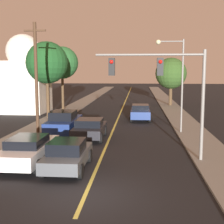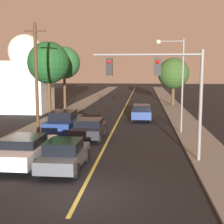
{
  "view_description": "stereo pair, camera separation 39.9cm",
  "coord_description": "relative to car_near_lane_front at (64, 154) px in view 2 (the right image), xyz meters",
  "views": [
    {
      "loc": [
        2.0,
        -11.36,
        4.78
      ],
      "look_at": [
        0.0,
        12.09,
        1.6
      ],
      "focal_mm": 50.0,
      "sensor_mm": 36.0,
      "label": 1
    },
    {
      "loc": [
        2.39,
        -11.32,
        4.78
      ],
      "look_at": [
        0.0,
        12.09,
        1.6
      ],
      "focal_mm": 50.0,
      "sensor_mm": 36.0,
      "label": 2
    }
  ],
  "objects": [
    {
      "name": "domed_building_left",
      "position": [
        -9.49,
        20.04,
        3.27
      ],
      "size": [
        4.94,
        4.94,
        8.74
      ],
      "color": "silver",
      "rests_on": "ground"
    },
    {
      "name": "car_outer_lane_front",
      "position": [
        -2.15,
        0.68,
        0.03
      ],
      "size": [
        2.0,
        4.83,
        1.46
      ],
      "color": "white",
      "rests_on": "ground"
    },
    {
      "name": "streetlamp_right",
      "position": [
        6.1,
        9.28,
        3.83
      ],
      "size": [
        2.08,
        0.36,
        6.89
      ],
      "color": "slate",
      "rests_on": "ground"
    },
    {
      "name": "car_near_lane_second",
      "position": [
        -0.0,
        6.83,
        -0.0
      ],
      "size": [
        2.12,
        4.21,
        1.42
      ],
      "color": "black",
      "rests_on": "ground"
    },
    {
      "name": "traffic_signal_mast",
      "position": [
        4.77,
        1.88,
        3.48
      ],
      "size": [
        5.6,
        0.42,
        5.68
      ],
      "color": "slate",
      "rests_on": "ground"
    },
    {
      "name": "sidewalk_left",
      "position": [
        -4.77,
        33.04,
        -0.69
      ],
      "size": [
        2.5,
        80.0,
        0.12
      ],
      "color": "gray",
      "rests_on": "ground"
    },
    {
      "name": "car_outer_lane_second",
      "position": [
        -2.15,
        8.16,
        0.16
      ],
      "size": [
        2.02,
        4.88,
        1.78
      ],
      "color": "navy",
      "rests_on": "ground"
    },
    {
      "name": "sidewalk_right",
      "position": [
        7.51,
        33.04,
        -0.69
      ],
      "size": [
        2.5,
        80.0,
        0.12
      ],
      "color": "gray",
      "rests_on": "ground"
    },
    {
      "name": "ground_plane",
      "position": [
        1.37,
        -2.96,
        -0.75
      ],
      "size": [
        200.0,
        200.0,
        0.0
      ],
      "primitive_type": "plane",
      "color": "black"
    },
    {
      "name": "tree_right_near",
      "position": [
        7.62,
        27.6,
        3.57
      ],
      "size": [
        4.1,
        4.1,
        6.27
      ],
      "color": "#4C3823",
      "rests_on": "ground"
    },
    {
      "name": "tree_left_near",
      "position": [
        -5.53,
        15.66,
        4.71
      ],
      "size": [
        4.08,
        4.08,
        7.41
      ],
      "color": "#4C3823",
      "rests_on": "ground"
    },
    {
      "name": "tree_left_far",
      "position": [
        -5.42,
        21.25,
        4.84
      ],
      "size": [
        3.7,
        3.7,
        7.34
      ],
      "color": "#4C3823",
      "rests_on": "ground"
    },
    {
      "name": "utility_pole_left",
      "position": [
        -4.12,
        8.08,
        3.57
      ],
      "size": [
        1.6,
        0.24,
        8.07
      ],
      "color": "#422D1E",
      "rests_on": "ground"
    },
    {
      "name": "car_near_lane_front",
      "position": [
        0.0,
        0.0,
        0.0
      ],
      "size": [
        1.91,
        4.11,
        1.46
      ],
      "color": "#474C51",
      "rests_on": "ground"
    },
    {
      "name": "car_far_oncoming",
      "position": [
        3.57,
        15.32,
        0.03
      ],
      "size": [
        1.91,
        4.18,
        1.49
      ],
      "rotation": [
        0.0,
        0.0,
        3.14
      ],
      "color": "navy",
      "rests_on": "ground"
    },
    {
      "name": "road_surface",
      "position": [
        1.37,
        33.04,
        -0.74
      ],
      "size": [
        9.77,
        80.0,
        0.01
      ],
      "color": "black",
      "rests_on": "ground"
    }
  ]
}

